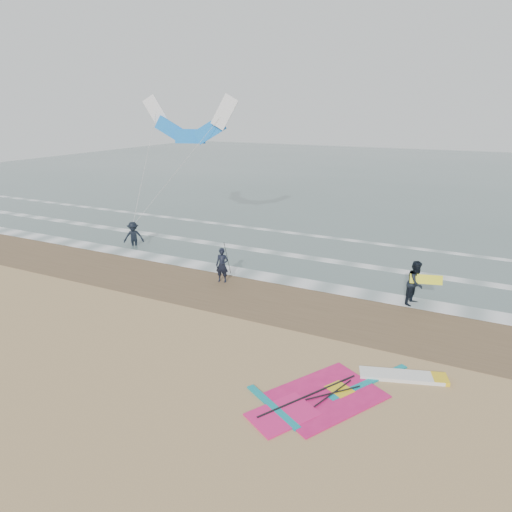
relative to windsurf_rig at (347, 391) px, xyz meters
The scene contains 11 objects.
ground 4.22m from the windsurf_rig, behind, with size 120.00×120.00×0.00m, color tan.
sea_water 47.62m from the windsurf_rig, 95.04° to the left, with size 120.00×80.00×0.02m, color #47605E.
wet_sand_band 6.85m from the windsurf_rig, 127.59° to the left, with size 120.00×5.00×0.01m, color brown.
foam_waterline 10.72m from the windsurf_rig, 112.95° to the left, with size 120.00×9.15×0.02m.
windsurf_rig is the anchor object (origin of this frame).
person_standing 10.04m from the windsurf_rig, 142.14° to the left, with size 0.62×0.41×1.69m, color black.
person_walking 7.64m from the windsurf_rig, 84.05° to the left, with size 0.94×0.73×1.94m, color black.
person_wading 18.09m from the windsurf_rig, 150.56° to the left, with size 1.20×0.69×1.86m, color black.
held_pole 9.84m from the windsurf_rig, 141.06° to the left, with size 0.17×0.86×1.82m.
carried_kiteboard 7.63m from the windsurf_rig, 80.95° to the left, with size 1.30×0.51×0.39m.
surf_kite 18.87m from the windsurf_rig, 138.73° to the left, with size 6.37×3.01×7.54m.
Camera 1 is at (6.94, -11.01, 8.05)m, focal length 32.00 mm.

